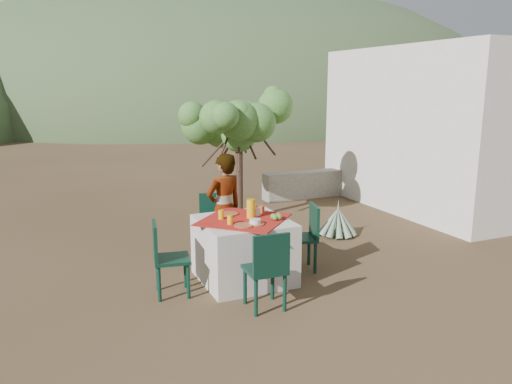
# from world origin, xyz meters

# --- Properties ---
(ground) EXTENTS (160.00, 160.00, 0.00)m
(ground) POSITION_xyz_m (0.00, 0.00, 0.00)
(ground) COLOR #362818
(ground) RESTS_ON ground
(table) EXTENTS (1.30, 1.30, 0.76)m
(table) POSITION_xyz_m (0.32, -0.27, 0.38)
(table) COLOR beige
(table) RESTS_ON ground
(chair_far) EXTENTS (0.49, 0.49, 0.85)m
(chair_far) POSITION_xyz_m (0.30, 0.77, 0.47)
(chair_far) COLOR black
(chair_far) RESTS_ON ground
(chair_near) EXTENTS (0.41, 0.41, 0.86)m
(chair_near) POSITION_xyz_m (0.22, -1.16, 0.48)
(chair_near) COLOR black
(chair_near) RESTS_ON ground
(chair_left) EXTENTS (0.45, 0.45, 0.85)m
(chair_left) POSITION_xyz_m (-0.65, -0.34, 0.47)
(chair_left) COLOR black
(chair_left) RESTS_ON ground
(chair_right) EXTENTS (0.48, 0.48, 0.85)m
(chair_right) POSITION_xyz_m (1.18, -0.27, 0.47)
(chair_right) COLOR black
(chair_right) RESTS_ON ground
(person) EXTENTS (0.61, 0.48, 1.46)m
(person) POSITION_xyz_m (0.32, 0.41, 0.73)
(person) COLOR #8C6651
(person) RESTS_ON ground
(shrub_tree) EXTENTS (1.70, 1.67, 2.00)m
(shrub_tree) POSITION_xyz_m (1.36, 2.38, 1.58)
(shrub_tree) COLOR #3E291F
(shrub_tree) RESTS_ON ground
(agave) EXTENTS (0.61, 0.60, 0.64)m
(agave) POSITION_xyz_m (2.36, 0.82, 0.22)
(agave) COLOR gray
(agave) RESTS_ON ground
(guesthouse) EXTENTS (3.20, 4.20, 3.00)m
(guesthouse) POSITION_xyz_m (5.60, 1.80, 1.50)
(guesthouse) COLOR white
(guesthouse) RESTS_ON ground
(stone_wall) EXTENTS (2.60, 0.35, 0.55)m
(stone_wall) POSITION_xyz_m (3.60, 3.40, 0.28)
(stone_wall) COLOR gray
(stone_wall) RESTS_ON ground
(hill_near_right) EXTENTS (48.00, 48.00, 20.00)m
(hill_near_right) POSITION_xyz_m (12.00, 36.00, 0.00)
(hill_near_right) COLOR #304C2A
(hill_near_right) RESTS_ON ground
(hill_far_center) EXTENTS (60.00, 60.00, 24.00)m
(hill_far_center) POSITION_xyz_m (-4.00, 52.00, 0.00)
(hill_far_center) COLOR slate
(hill_far_center) RESTS_ON ground
(hill_far_right) EXTENTS (36.00, 36.00, 14.00)m
(hill_far_right) POSITION_xyz_m (28.00, 46.00, 0.00)
(hill_far_right) COLOR slate
(hill_far_right) RESTS_ON ground
(plate_far) EXTENTS (0.23, 0.23, 0.01)m
(plate_far) POSITION_xyz_m (0.24, 0.00, 0.77)
(plate_far) COLOR brown
(plate_far) RESTS_ON table
(plate_near) EXTENTS (0.23, 0.23, 0.01)m
(plate_near) POSITION_xyz_m (0.21, -0.54, 0.77)
(plate_near) COLOR brown
(plate_near) RESTS_ON table
(glass_far) EXTENTS (0.07, 0.07, 0.11)m
(glass_far) POSITION_xyz_m (0.08, -0.16, 0.82)
(glass_far) COLOR #F5A80F
(glass_far) RESTS_ON table
(glass_near) EXTENTS (0.07, 0.07, 0.11)m
(glass_near) POSITION_xyz_m (0.09, -0.42, 0.82)
(glass_near) COLOR #F5A80F
(glass_near) RESTS_ON table
(juice_pitcher) EXTENTS (0.10, 0.10, 0.23)m
(juice_pitcher) POSITION_xyz_m (0.42, -0.25, 0.88)
(juice_pitcher) COLOR #F5A80F
(juice_pitcher) RESTS_ON table
(bowl_plate) EXTENTS (0.21, 0.21, 0.01)m
(bowl_plate) POSITION_xyz_m (0.35, -0.54, 0.77)
(bowl_plate) COLOR brown
(bowl_plate) RESTS_ON table
(white_bowl) EXTENTS (0.13, 0.13, 0.05)m
(white_bowl) POSITION_xyz_m (0.35, -0.54, 0.80)
(white_bowl) COLOR silver
(white_bowl) RESTS_ON bowl_plate
(jar_left) EXTENTS (0.06, 0.06, 0.10)m
(jar_left) POSITION_xyz_m (0.64, -0.10, 0.81)
(jar_left) COLOR #C64F23
(jar_left) RESTS_ON table
(jar_right) EXTENTS (0.07, 0.07, 0.10)m
(jar_right) POSITION_xyz_m (0.56, -0.04, 0.81)
(jar_right) COLOR #C64F23
(jar_right) RESTS_ON table
(napkin_holder) EXTENTS (0.09, 0.07, 0.10)m
(napkin_holder) POSITION_xyz_m (0.52, -0.20, 0.81)
(napkin_holder) COLOR silver
(napkin_holder) RESTS_ON table
(fruit_cluster) EXTENTS (0.14, 0.13, 0.07)m
(fruit_cluster) POSITION_xyz_m (0.67, -0.45, 0.80)
(fruit_cluster) COLOR #547E2D
(fruit_cluster) RESTS_ON table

